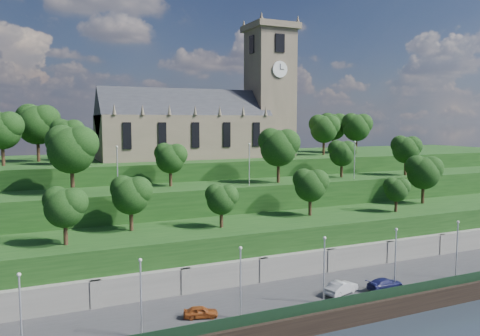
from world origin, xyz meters
name	(u,v)px	position (x,y,z in m)	size (l,w,h in m)	color
ground	(352,326)	(0.00, 0.00, 0.00)	(320.00, 320.00, 0.00)	black
promenade	(321,298)	(0.00, 6.00, 1.00)	(160.00, 12.00, 2.00)	#2D2D30
quay_wall	(353,316)	(0.00, -0.05, 1.10)	(160.00, 0.50, 2.20)	black
fence	(349,301)	(0.00, 0.60, 2.60)	(160.00, 0.10, 1.20)	black
retaining_wall	(295,271)	(0.00, 11.97, 2.50)	(160.00, 2.10, 5.00)	slate
embankment_lower	(273,248)	(0.00, 18.00, 4.00)	(160.00, 12.00, 8.00)	#163812
embankment_upper	(241,220)	(0.00, 29.00, 6.00)	(160.00, 10.00, 12.00)	#163812
hilltop	(199,193)	(0.00, 50.00, 7.50)	(160.00, 32.00, 15.00)	#163812
church	(209,118)	(0.79, 45.98, 22.52)	(38.60, 12.35, 27.60)	brown
trees_lower	(290,185)	(2.89, 18.57, 12.78)	(62.82, 8.96, 8.19)	#301E13
trees_upper	(239,149)	(-0.87, 27.92, 17.63)	(64.28, 8.19, 9.41)	#301E13
trees_hilltop	(207,126)	(0.04, 45.05, 21.01)	(75.50, 15.44, 9.90)	#301E13
lamp_posts_promenade	(324,264)	(-2.00, 2.50, 6.32)	(60.36, 0.36, 7.44)	#B2B2B7
lamp_posts_upper	(249,160)	(0.00, 26.00, 15.87)	(40.36, 0.36, 6.58)	#B2B2B7
car_left	(201,312)	(-15.61, 4.29, 2.60)	(1.41, 3.50, 1.19)	brown
car_middle	(341,288)	(1.38, 3.89, 2.76)	(1.60, 4.60, 1.51)	#A2A4A7
car_right	(385,284)	(6.98, 2.93, 2.68)	(1.92, 4.72, 1.37)	#15184C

